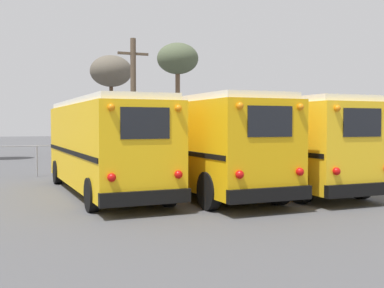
# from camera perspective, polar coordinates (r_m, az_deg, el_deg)

# --- Properties ---
(ground_plane) EXTENTS (160.00, 160.00, 0.00)m
(ground_plane) POSITION_cam_1_polar(r_m,az_deg,el_deg) (17.93, -0.76, -5.27)
(ground_plane) COLOR #4C4C4F
(school_bus_0) EXTENTS (2.54, 9.43, 3.22)m
(school_bus_0) POSITION_cam_1_polar(r_m,az_deg,el_deg) (16.76, -10.38, 0.12)
(school_bus_0) COLOR yellow
(school_bus_0) RESTS_ON ground
(school_bus_1) EXTENTS (2.58, 9.67, 3.26)m
(school_bus_1) POSITION_cam_1_polar(r_m,az_deg,el_deg) (16.84, 0.55, 0.31)
(school_bus_1) COLOR #EAAA0F
(school_bus_1) RESTS_ON ground
(school_bus_2) EXTENTS (2.63, 10.33, 3.24)m
(school_bus_2) POSITION_cam_1_polar(r_m,az_deg,el_deg) (18.53, 8.94, 0.41)
(school_bus_2) COLOR yellow
(school_bus_2) RESTS_ON ground
(utility_pole) EXTENTS (1.80, 0.32, 7.30)m
(utility_pole) POSITION_cam_1_polar(r_m,az_deg,el_deg) (27.98, -6.97, 5.20)
(utility_pole) COLOR brown
(utility_pole) RESTS_ON ground
(bare_tree_1) EXTENTS (3.43, 3.43, 9.10)m
(bare_tree_1) POSITION_cam_1_polar(r_m,az_deg,el_deg) (40.43, -1.71, 9.89)
(bare_tree_1) COLOR brown
(bare_tree_1) RESTS_ON ground
(bare_tree_2) EXTENTS (3.09, 3.09, 7.45)m
(bare_tree_2) POSITION_cam_1_polar(r_m,az_deg,el_deg) (36.38, -9.57, 8.42)
(bare_tree_2) COLOR #473323
(bare_tree_2) RESTS_ON ground
(fence_line) EXTENTS (14.20, 0.06, 1.42)m
(fence_line) POSITION_cam_1_polar(r_m,az_deg,el_deg) (23.77, -6.53, -1.04)
(fence_line) COLOR #939399
(fence_line) RESTS_ON ground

